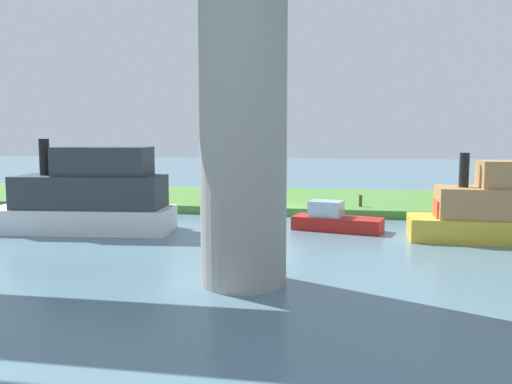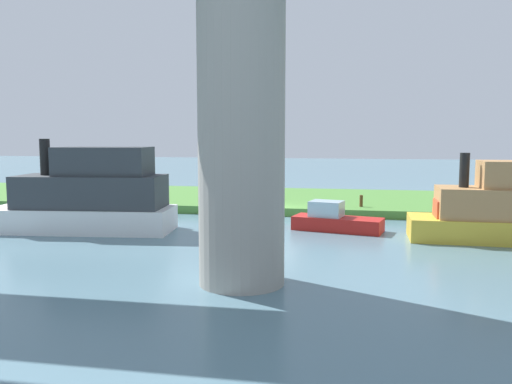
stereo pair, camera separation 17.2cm
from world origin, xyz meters
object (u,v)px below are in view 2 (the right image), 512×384
mooring_post (361,201)px  skiff_small (335,220)px  bridge_pylon (241,115)px  person_on_bank (226,193)px  houseboat_blue (506,209)px  motorboat_red (88,197)px

mooring_post → skiff_small: bearing=75.9°
bridge_pylon → skiff_small: (-2.67, -10.15, -4.91)m
bridge_pylon → mooring_post: 16.88m
person_on_bank → mooring_post: size_ratio=1.96×
mooring_post → houseboat_blue: 9.45m
houseboat_blue → bridge_pylon: bearing=40.1°
mooring_post → motorboat_red: motorboat_red is taller
bridge_pylon → person_on_bank: 16.42m
motorboat_red → houseboat_blue: bearing=-177.1°
person_on_bank → skiff_small: person_on_bank is taller
mooring_post → skiff_small: 5.76m
person_on_bank → motorboat_red: motorboat_red is taller
houseboat_blue → motorboat_red: bearing=2.9°
person_on_bank → mooring_post: (-8.37, -0.46, -0.35)m
person_on_bank → mooring_post: person_on_bank is taller
bridge_pylon → mooring_post: (-4.06, -15.73, -4.59)m
mooring_post → motorboat_red: (13.64, 8.01, 0.87)m
person_on_bank → motorboat_red: size_ratio=0.15×
motorboat_red → person_on_bank: bearing=-124.9°
houseboat_blue → person_on_bank: bearing=-24.0°
person_on_bank → houseboat_blue: bearing=156.0°
houseboat_blue → skiff_small: bearing=-10.4°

